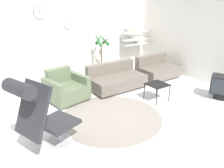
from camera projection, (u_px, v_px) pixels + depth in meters
name	position (u px, v px, depth m)	size (l,w,h in m)	color
ground_plane	(119.00, 112.00, 4.81)	(12.00, 12.00, 0.00)	white
wall_back	(63.00, 32.00, 6.47)	(12.00, 0.09, 2.80)	silver
wall_right	(214.00, 35.00, 6.01)	(0.06, 12.00, 2.80)	silver
round_rug	(111.00, 117.00, 4.58)	(2.12, 2.12, 0.01)	gray
lounge_chair	(39.00, 110.00, 3.27)	(1.08, 0.84, 1.28)	#BCBCC1
armchair_red	(66.00, 89.00, 5.27)	(0.99, 0.95, 0.76)	silver
couch_low	(116.00, 79.00, 6.03)	(1.51, 0.86, 0.67)	black
couch_second	(157.00, 70.00, 6.86)	(1.21, 0.86, 0.67)	black
side_table	(157.00, 85.00, 5.23)	(0.47, 0.47, 0.42)	black
crt_television	(222.00, 86.00, 5.33)	(0.60, 0.65, 0.59)	black
potted_plant	(102.00, 59.00, 6.97)	(0.46, 0.44, 1.42)	silver
shelf_unit	(135.00, 38.00, 7.70)	(1.00, 0.28, 1.74)	#BCBCC1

